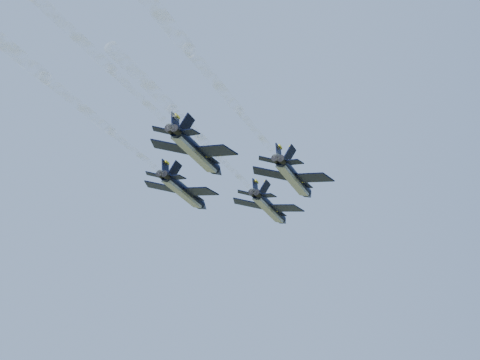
# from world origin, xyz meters

# --- Properties ---
(jet_lead) EXTENTS (10.51, 14.60, 3.84)m
(jet_lead) POSITION_xyz_m (6.44, 9.87, 101.87)
(jet_lead) COLOR black
(jet_left) EXTENTS (10.51, 14.60, 3.84)m
(jet_left) POSITION_xyz_m (-5.19, 1.19, 101.87)
(jet_left) COLOR black
(jet_right) EXTENTS (10.51, 14.60, 3.84)m
(jet_right) POSITION_xyz_m (9.99, -3.62, 101.87)
(jet_right) COLOR black
(jet_slot) EXTENTS (10.51, 14.60, 3.84)m
(jet_slot) POSITION_xyz_m (-1.61, -13.94, 101.87)
(jet_slot) COLOR black
(smoke_trail_lead) EXTENTS (13.78, 37.86, 1.68)m
(smoke_trail_lead) POSITION_xyz_m (-3.31, -19.24, 101.90)
(smoke_trail_lead) COLOR white
(smoke_trail_left) EXTENTS (13.78, 37.86, 1.68)m
(smoke_trail_left) POSITION_xyz_m (-14.93, -27.93, 101.90)
(smoke_trail_left) COLOR white
(smoke_trail_right) EXTENTS (13.78, 37.86, 1.68)m
(smoke_trail_right) POSITION_xyz_m (0.25, -32.73, 101.90)
(smoke_trail_right) COLOR white
(smoke_trail_slot) EXTENTS (13.78, 37.86, 1.68)m
(smoke_trail_slot) POSITION_xyz_m (-11.36, -43.05, 101.90)
(smoke_trail_slot) COLOR white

